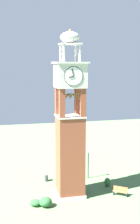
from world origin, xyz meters
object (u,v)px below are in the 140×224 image
park_bench (120,191)px  lamp_post (88,159)px  clock_tower (70,130)px  trash_bin (46,178)px

park_bench → lamp_post: size_ratio=0.43×
park_bench → clock_tower: bearing=75.5°
clock_tower → park_bench: (-1.37, -5.28, -6.77)m
park_bench → trash_bin: park_bench is taller
trash_bin → clock_tower: bearing=-156.7°
lamp_post → trash_bin: bearing=87.0°
clock_tower → park_bench: 8.69m
lamp_post → clock_tower: bearing=142.0°
park_bench → trash_bin: (5.88, 7.22, -0.08)m
clock_tower → trash_bin: 8.43m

